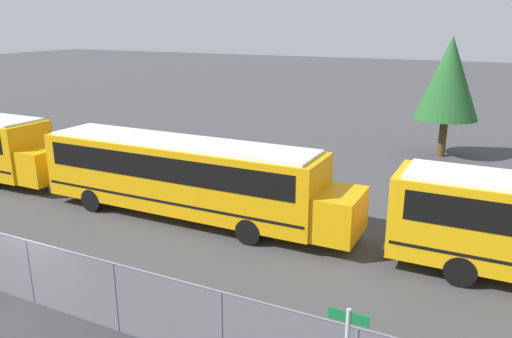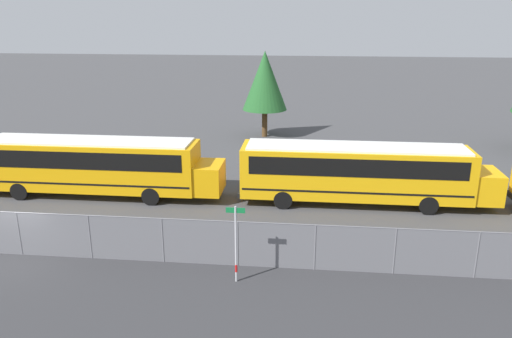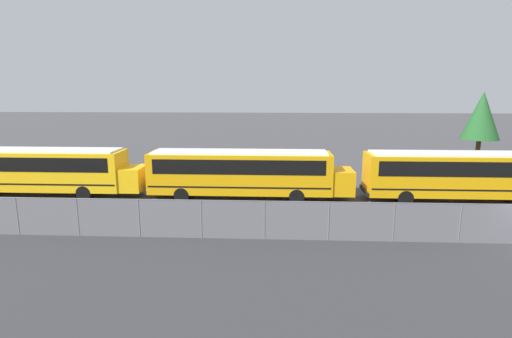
{
  "view_description": "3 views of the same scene",
  "coord_description": "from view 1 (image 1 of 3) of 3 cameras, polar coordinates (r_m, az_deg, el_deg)",
  "views": [
    {
      "loc": [
        10.98,
        -8.3,
        7.53
      ],
      "look_at": [
        3.1,
        7.71,
        2.25
      ],
      "focal_mm": 35.0,
      "sensor_mm": 36.0,
      "label": 1
    },
    {
      "loc": [
        11.65,
        -17.66,
        9.68
      ],
      "look_at": [
        9.02,
        7.5,
        1.69
      ],
      "focal_mm": 35.0,
      "sensor_mm": 36.0,
      "label": 2
    },
    {
      "loc": [
        -11.62,
        -18.07,
        7.12
      ],
      "look_at": [
        -12.87,
        7.16,
        1.98
      ],
      "focal_mm": 28.0,
      "sensor_mm": 36.0,
      "label": 3
    }
  ],
  "objects": [
    {
      "name": "ground_plane",
      "position": [
        15.69,
        -23.95,
        -13.75
      ],
      "size": [
        200.0,
        200.0,
        0.0
      ],
      "primitive_type": "plane",
      "color": "#424244"
    },
    {
      "name": "tree_0",
      "position": [
        30.28,
        21.19,
        9.64
      ],
      "size": [
        3.54,
        3.54,
        6.81
      ],
      "color": "#51381E",
      "rests_on": "ground_plane"
    },
    {
      "name": "fence",
      "position": [
        15.24,
        -24.39,
        -10.56
      ],
      "size": [
        109.05,
        0.07,
        1.92
      ],
      "color": "#9EA0A5",
      "rests_on": "ground_plane"
    },
    {
      "name": "school_bus_3",
      "position": [
        19.61,
        -8.09,
        -0.47
      ],
      "size": [
        13.2,
        2.48,
        3.15
      ],
      "color": "orange",
      "rests_on": "ground_plane"
    }
  ]
}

